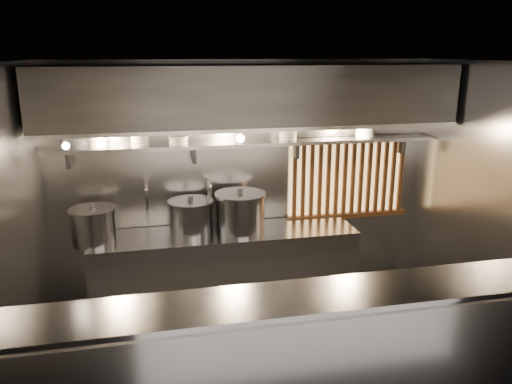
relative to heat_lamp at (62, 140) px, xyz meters
name	(u,v)px	position (x,y,z in m)	size (l,w,h in m)	color
floor	(274,355)	(1.90, -0.85, -2.07)	(4.50, 4.50, 0.00)	black
ceiling	(277,62)	(1.90, -0.85, 0.73)	(4.50, 4.50, 0.00)	black
wall_back	(244,180)	(1.90, 0.65, -0.67)	(4.50, 4.50, 0.00)	gray
wall_left	(9,239)	(-0.35, -0.85, -0.67)	(3.00, 3.00, 0.00)	gray
wall_right	(493,205)	(4.15, -0.85, -0.67)	(3.00, 3.00, 0.00)	gray
serving_counter	(305,362)	(1.90, -1.81, -1.50)	(4.50, 0.56, 1.13)	#9B9BA0
cooking_bench	(226,268)	(1.60, 0.28, -1.62)	(3.00, 0.70, 0.90)	#9B9BA0
bowl_shelf	(247,143)	(1.90, 0.47, -0.19)	(4.40, 0.34, 0.04)	#9B9BA0
exhaust_hood	(251,96)	(1.90, 0.25, 0.36)	(4.40, 0.81, 0.65)	#2D2D30
wood_screen	(348,177)	(3.20, 0.60, -0.69)	(1.56, 0.09, 1.04)	#F5C06E
faucet_left	(147,197)	(0.75, 0.52, -0.76)	(0.04, 0.30, 0.50)	silver
faucet_right	(208,193)	(1.45, 0.52, -0.76)	(0.04, 0.30, 0.50)	silver
heat_lamp	(62,140)	(0.00, 0.00, 0.00)	(0.25, 0.35, 0.20)	#9B9BA0
pendant_bulb	(240,138)	(1.80, 0.35, -0.11)	(0.09, 0.09, 0.19)	#2D2D30
stock_pot_left	(94,225)	(0.19, 0.25, -0.97)	(0.56, 0.56, 0.43)	#9B9BA0
stock_pot_mid	(191,217)	(1.22, 0.32, -0.97)	(0.64, 0.64, 0.43)	#9B9BA0
stock_pot_right	(240,212)	(1.78, 0.27, -0.94)	(0.73, 0.73, 0.49)	#9B9BA0
bowl_stack_0	(97,139)	(0.27, 0.47, -0.08)	(0.22, 0.22, 0.17)	white
bowl_stack_1	(140,138)	(0.71, 0.47, -0.08)	(0.20, 0.20, 0.17)	white
bowl_stack_2	(178,140)	(1.13, 0.47, -0.12)	(0.22, 0.22, 0.09)	white
bowl_stack_3	(288,134)	(2.37, 0.47, -0.10)	(0.22, 0.22, 0.13)	white
bowl_stack_4	(365,130)	(3.32, 0.47, -0.08)	(0.23, 0.23, 0.17)	white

